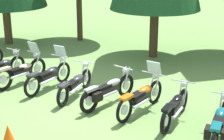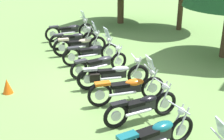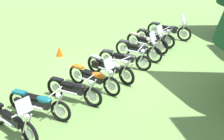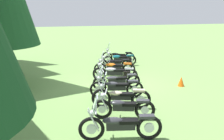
# 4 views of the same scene
# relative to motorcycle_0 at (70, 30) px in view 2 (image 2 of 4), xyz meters

# --- Properties ---
(ground_plane) EXTENTS (80.00, 80.00, 0.00)m
(ground_plane) POSITION_rel_motorcycle_0_xyz_m (5.10, -1.37, -0.49)
(ground_plane) COLOR #6B934C
(motorcycle_0) EXTENTS (0.80, 2.41, 1.39)m
(motorcycle_0) POSITION_rel_motorcycle_0_xyz_m (0.00, 0.00, 0.00)
(motorcycle_0) COLOR black
(motorcycle_0) RESTS_ON ground_plane
(motorcycle_1) EXTENTS (0.86, 2.13, 1.01)m
(motorcycle_1) POSITION_rel_motorcycle_0_xyz_m (1.31, -0.49, -0.05)
(motorcycle_1) COLOR black
(motorcycle_1) RESTS_ON ground_plane
(motorcycle_2) EXTENTS (0.89, 2.20, 1.39)m
(motorcycle_2) POSITION_rel_motorcycle_0_xyz_m (2.24, -0.66, -0.01)
(motorcycle_2) COLOR black
(motorcycle_2) RESTS_ON ground_plane
(motorcycle_3) EXTENTS (0.82, 2.27, 1.38)m
(motorcycle_3) POSITION_rel_motorcycle_0_xyz_m (3.38, -0.78, -0.00)
(motorcycle_3) COLOR black
(motorcycle_3) RESTS_ON ground_plane
(motorcycle_4) EXTENTS (0.77, 2.31, 0.99)m
(motorcycle_4) POSITION_rel_motorcycle_0_xyz_m (4.47, -1.09, -0.06)
(motorcycle_4) COLOR black
(motorcycle_4) RESTS_ON ground_plane
(motorcycle_5) EXTENTS (1.12, 2.25, 1.02)m
(motorcycle_5) POSITION_rel_motorcycle_0_xyz_m (5.66, -1.37, -0.03)
(motorcycle_5) COLOR black
(motorcycle_5) RESTS_ON ground_plane
(motorcycle_6) EXTENTS (0.98, 2.27, 1.38)m
(motorcycle_6) POSITION_rel_motorcycle_0_xyz_m (6.75, -1.55, 0.00)
(motorcycle_6) COLOR black
(motorcycle_6) RESTS_ON ground_plane
(motorcycle_7) EXTENTS (0.69, 2.18, 1.00)m
(motorcycle_7) POSITION_rel_motorcycle_0_xyz_m (7.78, -1.87, -0.04)
(motorcycle_7) COLOR black
(motorcycle_7) RESTS_ON ground_plane
(motorcycle_8) EXTENTS (0.72, 2.26, 1.00)m
(motorcycle_8) POSITION_rel_motorcycle_0_xyz_m (8.96, -2.55, -0.02)
(motorcycle_8) COLOR black
(motorcycle_8) RESTS_ON ground_plane
(traffic_cone) EXTENTS (0.32, 0.32, 0.48)m
(traffic_cone) POSITION_rel_motorcycle_0_xyz_m (4.13, -4.30, -0.25)
(traffic_cone) COLOR #EA590F
(traffic_cone) RESTS_ON ground_plane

